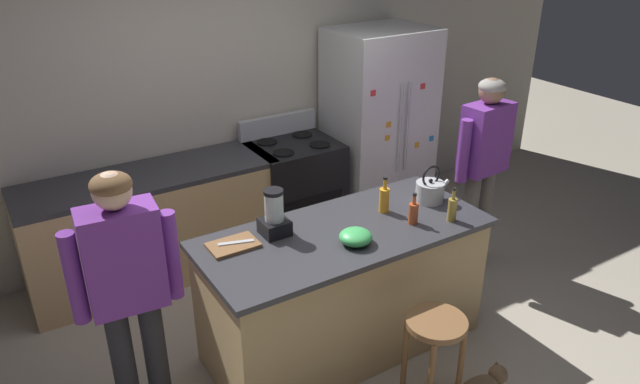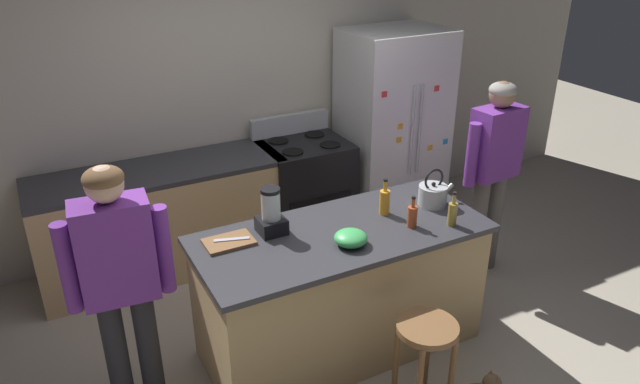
# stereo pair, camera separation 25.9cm
# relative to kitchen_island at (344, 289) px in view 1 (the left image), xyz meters

# --- Properties ---
(ground_plane) EXTENTS (14.00, 14.00, 0.00)m
(ground_plane) POSITION_rel_kitchen_island_xyz_m (0.00, 0.00, -0.46)
(ground_plane) COLOR #B2A893
(back_wall) EXTENTS (8.00, 0.10, 2.70)m
(back_wall) POSITION_rel_kitchen_island_xyz_m (0.00, 1.95, 0.89)
(back_wall) COLOR beige
(back_wall) RESTS_ON ground_plane
(kitchen_island) EXTENTS (1.90, 0.83, 0.91)m
(kitchen_island) POSITION_rel_kitchen_island_xyz_m (0.00, 0.00, 0.00)
(kitchen_island) COLOR tan
(kitchen_island) RESTS_ON ground_plane
(back_counter_run) EXTENTS (2.00, 0.64, 0.91)m
(back_counter_run) POSITION_rel_kitchen_island_xyz_m (-0.80, 1.55, -0.00)
(back_counter_run) COLOR tan
(back_counter_run) RESTS_ON ground_plane
(refrigerator) EXTENTS (0.90, 0.73, 1.82)m
(refrigerator) POSITION_rel_kitchen_island_xyz_m (1.40, 1.50, 0.45)
(refrigerator) COLOR silver
(refrigerator) RESTS_ON ground_plane
(stove_range) EXTENTS (0.76, 0.65, 1.09)m
(stove_range) POSITION_rel_kitchen_island_xyz_m (0.48, 1.52, 0.01)
(stove_range) COLOR black
(stove_range) RESTS_ON ground_plane
(person_by_island_left) EXTENTS (0.60, 0.26, 1.60)m
(person_by_island_left) POSITION_rel_kitchen_island_xyz_m (-1.36, 0.07, 0.51)
(person_by_island_left) COLOR #26262B
(person_by_island_left) RESTS_ON ground_plane
(person_by_sink_right) EXTENTS (0.60, 0.25, 1.62)m
(person_by_sink_right) POSITION_rel_kitchen_island_xyz_m (1.53, 0.29, 0.53)
(person_by_sink_right) COLOR #66605B
(person_by_sink_right) RESTS_ON ground_plane
(bar_stool) EXTENTS (0.36, 0.36, 0.63)m
(bar_stool) POSITION_rel_kitchen_island_xyz_m (0.15, -0.74, 0.03)
(bar_stool) COLOR brown
(bar_stool) RESTS_ON ground_plane
(blender_appliance) EXTENTS (0.17, 0.17, 0.31)m
(blender_appliance) POSITION_rel_kitchen_island_xyz_m (-0.40, 0.19, 0.58)
(blender_appliance) COLOR black
(blender_appliance) RESTS_ON kitchen_island
(bottle_cooking_sauce) EXTENTS (0.06, 0.06, 0.22)m
(bottle_cooking_sauce) POSITION_rel_kitchen_island_xyz_m (0.43, -0.16, 0.53)
(bottle_cooking_sauce) COLOR #B24C26
(bottle_cooking_sauce) RESTS_ON kitchen_island
(bottle_soda) EXTENTS (0.07, 0.07, 0.26)m
(bottle_soda) POSITION_rel_kitchen_island_xyz_m (0.37, 0.08, 0.55)
(bottle_soda) COLOR orange
(bottle_soda) RESTS_ON kitchen_island
(bottle_vinegar) EXTENTS (0.06, 0.06, 0.24)m
(bottle_vinegar) POSITION_rel_kitchen_island_xyz_m (0.67, -0.26, 0.54)
(bottle_vinegar) COLOR olive
(bottle_vinegar) RESTS_ON kitchen_island
(mixing_bowl) EXTENTS (0.21, 0.21, 0.09)m
(mixing_bowl) POSITION_rel_kitchen_island_xyz_m (-0.04, -0.17, 0.50)
(mixing_bowl) COLOR #3FB259
(mixing_bowl) RESTS_ON kitchen_island
(tea_kettle) EXTENTS (0.28, 0.20, 0.27)m
(tea_kettle) POSITION_rel_kitchen_island_xyz_m (0.75, 0.04, 0.53)
(tea_kettle) COLOR #B7BABF
(tea_kettle) RESTS_ON kitchen_island
(cutting_board) EXTENTS (0.30, 0.20, 0.02)m
(cutting_board) POSITION_rel_kitchen_island_xyz_m (-0.69, 0.19, 0.46)
(cutting_board) COLOR brown
(cutting_board) RESTS_ON kitchen_island
(chef_knife) EXTENTS (0.22, 0.09, 0.01)m
(chef_knife) POSITION_rel_kitchen_island_xyz_m (-0.67, 0.19, 0.48)
(chef_knife) COLOR #B7BABF
(chef_knife) RESTS_ON cutting_board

